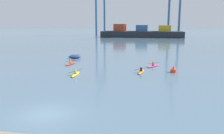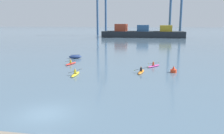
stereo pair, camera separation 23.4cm
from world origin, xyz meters
name	(u,v)px [view 1 (the left image)]	position (x,y,z in m)	size (l,w,h in m)	color
ground_plane	(46,114)	(0.00, 0.00, 0.00)	(800.00, 800.00, 0.00)	slate
container_barge	(142,33)	(2.75, 102.52, 2.28)	(41.03, 11.96, 6.71)	#1E2328
gantry_crane_west	(100,2)	(-22.16, 116.99, 19.09)	(6.20, 17.87, 39.15)	#335684
gantry_crane_west_mid	(175,3)	(19.12, 108.05, 17.38)	(6.59, 18.02, 37.30)	#335684
capsized_dinghy	(75,57)	(-7.38, 28.22, 0.35)	(2.82, 2.00, 0.76)	navy
channel_buoy	(174,70)	(11.43, 17.93, 0.36)	(0.90, 0.90, 1.00)	red
kayak_orange	(141,72)	(6.73, 16.88, 0.17)	(2.20, 3.45, 0.98)	orange
kayak_magenta	(153,66)	(8.50, 21.88, 0.17)	(2.44, 3.13, 0.95)	#C13384
kayak_yellow	(76,74)	(-2.23, 13.66, 0.17)	(2.20, 3.43, 1.01)	yellow
kayak_red	(71,63)	(-5.85, 21.58, 0.17)	(2.24, 3.45, 0.95)	red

